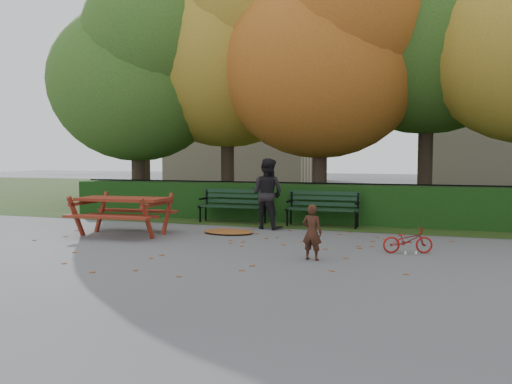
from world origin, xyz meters
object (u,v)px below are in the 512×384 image
(tree_c, at_px, (330,50))
(tree_b, at_px, (234,44))
(tree_f, at_px, (148,58))
(bench_right, at_px, (323,206))
(bicycle, at_px, (408,240))
(adult, at_px, (267,194))
(bench_left, at_px, (234,203))
(picnic_table, at_px, (123,206))
(tree_a, at_px, (141,70))
(child, at_px, (312,232))
(tree_d, at_px, (442,11))

(tree_c, bearing_deg, tree_b, 166.55)
(tree_f, bearing_deg, bench_right, -33.92)
(bench_right, distance_m, bicycle, 3.66)
(tree_f, distance_m, adult, 10.62)
(bench_left, distance_m, picnic_table, 3.21)
(tree_a, bearing_deg, bench_left, -25.76)
(bench_right, relative_size, adult, 1.05)
(tree_b, bearing_deg, tree_c, -13.45)
(picnic_table, height_order, adult, adult)
(picnic_table, height_order, child, child)
(tree_f, xyz_separation_m, child, (8.85, -9.64, -5.22))
(tree_f, height_order, bench_left, tree_f)
(bench_right, bearing_deg, tree_b, 139.33)
(bicycle, bearing_deg, bench_right, 17.19)
(child, xyz_separation_m, bicycle, (1.51, 1.14, -0.24))
(tree_d, height_order, picnic_table, tree_d)
(child, relative_size, adult, 0.56)
(bench_right, distance_m, child, 4.15)
(tree_c, bearing_deg, adult, -107.15)
(tree_d, bearing_deg, tree_b, -175.62)
(tree_a, relative_size, tree_f, 0.81)
(tree_a, relative_size, adult, 4.39)
(tree_f, distance_m, child, 14.09)
(tree_d, xyz_separation_m, bench_left, (-5.18, -3.53, -5.46))
(picnic_table, xyz_separation_m, adult, (2.75, 2.00, 0.20))
(tree_d, xyz_separation_m, child, (-2.17, -7.63, -5.51))
(tree_a, bearing_deg, child, -40.91)
(tree_a, distance_m, bench_right, 7.69)
(bench_left, bearing_deg, bicycle, -33.23)
(tree_a, distance_m, bicycle, 10.61)
(tree_a, bearing_deg, tree_d, 10.33)
(child, height_order, adult, adult)
(tree_c, xyz_separation_m, child, (0.88, -6.36, -4.35))
(tree_d, bearing_deg, tree_a, -169.67)
(bench_right, bearing_deg, tree_f, 146.08)
(tree_a, distance_m, picnic_table, 6.50)
(tree_b, relative_size, picnic_table, 4.28)
(bench_left, distance_m, bicycle, 5.42)
(tree_b, distance_m, tree_c, 3.42)
(tree_c, xyz_separation_m, tree_f, (-7.97, 3.28, 0.87))
(adult, bearing_deg, tree_d, -118.17)
(bicycle, bearing_deg, tree_c, 6.15)
(tree_c, distance_m, picnic_table, 7.52)
(tree_b, xyz_separation_m, tree_f, (-4.69, 2.49, 0.29))
(tree_f, bearing_deg, tree_a, -62.02)
(tree_d, bearing_deg, child, -105.84)
(tree_a, relative_size, tree_c, 0.94)
(tree_c, relative_size, bicycle, 8.93)
(child, bearing_deg, tree_a, -32.20)
(tree_f, relative_size, adult, 5.38)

